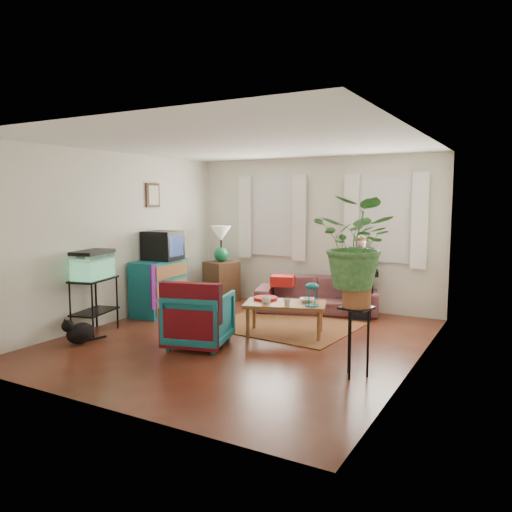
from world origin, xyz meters
The scene contains 31 objects.
floor centered at (0.00, 0.00, 0.00)m, with size 4.50×5.00×0.01m, color #4F2B14.
ceiling centered at (0.00, 0.00, 2.60)m, with size 4.50×5.00×0.01m, color white.
wall_back centered at (0.00, 2.50, 1.30)m, with size 4.50×0.01×2.60m, color silver.
wall_front centered at (0.00, -2.50, 1.30)m, with size 4.50×0.01×2.60m, color silver.
wall_left centered at (-2.25, 0.00, 1.30)m, with size 0.01×5.00×2.60m, color silver.
wall_right centered at (2.25, 0.00, 1.30)m, with size 0.01×5.00×2.60m, color silver.
window_left centered at (-0.80, 2.48, 1.55)m, with size 1.08×0.04×1.38m, color white.
window_right centered at (1.25, 2.48, 1.55)m, with size 1.08×0.04×1.38m, color white.
curtains_left centered at (-0.80, 2.40, 1.55)m, with size 1.36×0.06×1.50m, color white.
curtains_right centered at (1.25, 2.40, 1.55)m, with size 1.36×0.06×1.50m, color white.
picture_frame centered at (-2.21, 0.85, 1.95)m, with size 0.04×0.32×0.40m, color #3D2616.
area_rug centered at (0.18, 0.94, 0.01)m, with size 2.00×1.60×0.01m, color brown.
sofa centered at (0.24, 2.05, 0.39)m, with size 1.99×0.78×0.78m, color brown.
seated_person centered at (0.92, 2.28, 0.59)m, with size 0.50×0.61×1.18m, color black, non-canonical shape.
side_table centered at (-1.65, 2.04, 0.37)m, with size 0.50×0.50×0.74m, color #392315.
table_lamp centered at (-1.65, 2.04, 1.05)m, with size 0.38×0.38×0.67m, color white, non-canonical shape.
dresser centered at (-1.99, 0.68, 0.45)m, with size 0.49×0.99×0.89m, color #116567.
crt_tv centered at (-1.98, 0.78, 1.13)m, with size 0.54×0.49×0.47m, color black.
aquarium_stand centered at (-2.00, -0.70, 0.39)m, with size 0.39×0.70×0.78m, color black.
aquarium centered at (-2.00, -0.70, 0.98)m, with size 0.35×0.63×0.41m, color #7FD899.
black_cat centered at (-1.74, -1.19, 0.18)m, with size 0.27×0.42×0.35m, color black.
armchair centered at (-0.35, -0.48, 0.39)m, with size 0.76×0.71×0.78m, color #105B61.
serape_throw centered at (-0.27, -0.77, 0.55)m, with size 0.78×0.18×0.64m, color #9E0A0A.
coffee_table centered at (0.40, 0.52, 0.23)m, with size 1.11×0.60×0.46m, color brown.
cup_a centered at (0.19, 0.34, 0.51)m, with size 0.12×0.12×0.10m, color white.
cup_b centered at (0.50, 0.36, 0.51)m, with size 0.10×0.10×0.09m, color beige.
bowl centered at (0.65, 0.71, 0.48)m, with size 0.22×0.22×0.05m, color white.
snack_tray centered at (0.06, 0.56, 0.48)m, with size 0.34×0.34×0.04m, color #B21414.
birdcage centered at (0.81, 0.49, 0.62)m, with size 0.18×0.18×0.32m, color #115B6B, non-canonical shape.
plant_stand centered at (1.77, -0.60, 0.38)m, with size 0.32×0.32×0.76m, color black.
potted_plant centered at (1.77, -0.60, 1.29)m, with size 0.87×0.75×0.96m, color #599947.
Camera 1 is at (3.36, -5.62, 1.89)m, focal length 35.00 mm.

